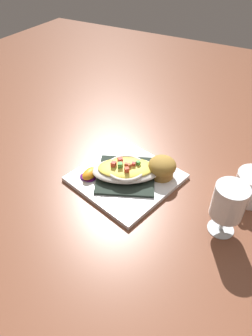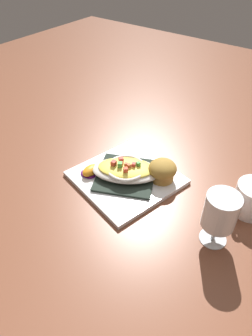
{
  "view_description": "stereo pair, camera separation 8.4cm",
  "coord_description": "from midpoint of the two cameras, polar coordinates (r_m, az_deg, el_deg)",
  "views": [
    {
      "loc": [
        0.32,
        -0.56,
        0.59
      ],
      "look_at": [
        0.0,
        0.0,
        0.04
      ],
      "focal_mm": 32.24,
      "sensor_mm": 36.0,
      "label": 1
    },
    {
      "loc": [
        0.39,
        -0.51,
        0.59
      ],
      "look_at": [
        0.0,
        0.0,
        0.04
      ],
      "focal_mm": 32.24,
      "sensor_mm": 36.0,
      "label": 2
    }
  ],
  "objects": [
    {
      "name": "gratin_dish",
      "position": [
        0.84,
        2.84,
        -0.38
      ],
      "size": [
        0.22,
        0.19,
        0.05
      ],
      "color": "silver",
      "rests_on": "folded_napkin"
    },
    {
      "name": "square_plate",
      "position": [
        0.87,
        2.78,
        -1.95
      ],
      "size": [
        0.32,
        0.32,
        0.01
      ],
      "primitive_type": "cube",
      "rotation": [
        0.0,
        0.0,
        -0.24
      ],
      "color": "white",
      "rests_on": "ground_plane"
    },
    {
      "name": "folded_napkin",
      "position": [
        0.86,
        2.8,
        -1.46
      ],
      "size": [
        0.22,
        0.22,
        0.01
      ],
      "primitive_type": "cube",
      "rotation": [
        0.0,
        0.0,
        0.43
      ],
      "color": "#242E27",
      "rests_on": "square_plate"
    },
    {
      "name": "stemmed_glass",
      "position": [
        0.7,
        20.71,
        -8.24
      ],
      "size": [
        0.08,
        0.08,
        0.14
      ],
      "color": "white",
      "rests_on": "ground_plane"
    },
    {
      "name": "orange_garnish",
      "position": [
        0.86,
        -4.01,
        -0.68
      ],
      "size": [
        0.05,
        0.06,
        0.03
      ],
      "color": "#521363",
      "rests_on": "square_plate"
    },
    {
      "name": "muffin",
      "position": [
        0.84,
        9.75,
        -0.56
      ],
      "size": [
        0.08,
        0.08,
        0.06
      ],
      "color": "#A37332",
      "rests_on": "square_plate"
    },
    {
      "name": "ground_plane",
      "position": [
        0.87,
        2.77,
        -2.25
      ],
      "size": [
        2.6,
        2.6,
        0.0
      ],
      "primitive_type": "plane",
      "color": "brown"
    },
    {
      "name": "coffee_mug",
      "position": [
        0.84,
        25.38,
        -5.61
      ],
      "size": [
        0.09,
        0.12,
        0.08
      ],
      "color": "white",
      "rests_on": "ground_plane"
    }
  ]
}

